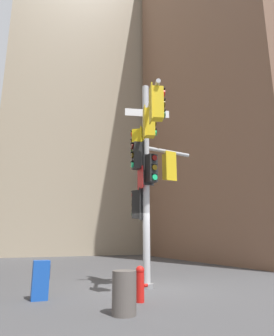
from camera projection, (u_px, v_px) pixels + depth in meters
name	position (u px, v px, depth m)	size (l,w,h in m)	color
ground	(147.00, 289.00, 9.83)	(120.00, 120.00, 0.00)	#474749
building_tower_right	(259.00, 65.00, 28.74)	(17.26, 17.26, 36.29)	brown
building_mid_block	(71.00, 102.00, 38.42)	(15.34, 15.34, 38.02)	tan
signal_pole_assembly	(148.00, 162.00, 10.53)	(3.00, 3.19, 7.43)	#B2B2B5
fire_hydrant	(140.00, 283.00, 7.83)	(0.33, 0.23, 0.92)	red
newspaper_box	(40.00, 280.00, 8.12)	(0.45, 0.36, 1.04)	#194CB2
trash_bin	(124.00, 293.00, 6.53)	(0.54, 0.54, 0.93)	#59514C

